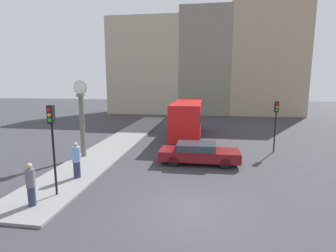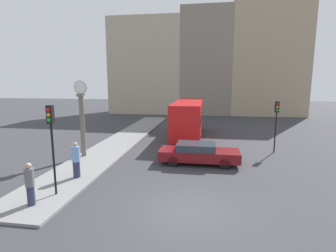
% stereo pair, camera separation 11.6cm
% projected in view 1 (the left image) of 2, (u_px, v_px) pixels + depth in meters
% --- Properties ---
extents(ground_plane, '(120.00, 120.00, 0.00)m').
position_uv_depth(ground_plane, '(186.00, 210.00, 10.07)').
color(ground_plane, '#38383D').
extents(sidewalk_corner, '(2.94, 26.94, 0.11)m').
position_uv_depth(sidewalk_corner, '(124.00, 139.00, 22.15)').
color(sidewalk_corner, gray).
rests_on(sidewalk_corner, ground_plane).
extents(building_row, '(28.61, 5.00, 16.32)m').
position_uv_depth(building_row, '(206.00, 63.00, 38.99)').
color(building_row, '#B7A88E').
rests_on(building_row, ground_plane).
extents(sedan_car, '(4.75, 1.75, 1.26)m').
position_uv_depth(sedan_car, '(199.00, 153.00, 15.71)').
color(sedan_car, maroon).
rests_on(sedan_car, ground_plane).
extents(bus_distant, '(2.35, 9.01, 3.17)m').
position_uv_depth(bus_distant, '(188.00, 117.00, 23.12)').
color(bus_distant, red).
rests_on(bus_distant, ground_plane).
extents(traffic_light_near, '(0.26, 0.24, 3.84)m').
position_uv_depth(traffic_light_near, '(52.00, 132.00, 10.79)').
color(traffic_light_near, black).
rests_on(traffic_light_near, sidewalk_corner).
extents(traffic_light_far, '(0.26, 0.24, 3.57)m').
position_uv_depth(traffic_light_far, '(276.00, 116.00, 17.93)').
color(traffic_light_far, black).
rests_on(traffic_light_far, ground_plane).
extents(street_clock, '(0.84, 0.39, 4.84)m').
position_uv_depth(street_clock, '(82.00, 119.00, 16.65)').
color(street_clock, '#666056').
rests_on(street_clock, sidewalk_corner).
extents(pedestrian_blue_stripe, '(0.40, 0.40, 1.81)m').
position_uv_depth(pedestrian_blue_stripe, '(76.00, 160.00, 13.10)').
color(pedestrian_blue_stripe, '#2D334C').
rests_on(pedestrian_blue_stripe, sidewalk_corner).
extents(pedestrian_grey_jacket, '(0.34, 0.34, 1.72)m').
position_uv_depth(pedestrian_grey_jacket, '(31.00, 184.00, 10.12)').
color(pedestrian_grey_jacket, '#2D334C').
rests_on(pedestrian_grey_jacket, sidewalk_corner).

